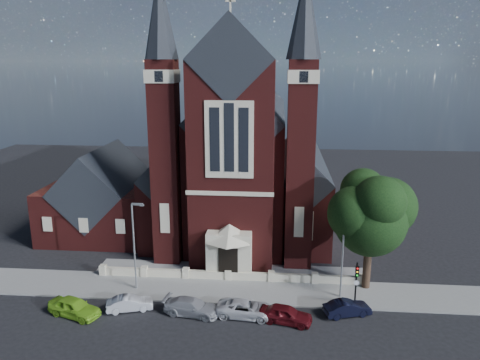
# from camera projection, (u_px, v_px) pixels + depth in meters

# --- Properties ---
(ground) EXTENTS (120.00, 120.00, 0.00)m
(ground) POSITION_uv_depth(u_px,v_px,m) (237.00, 245.00, 51.85)
(ground) COLOR black
(ground) RESTS_ON ground
(pavement_strip) EXTENTS (60.00, 5.00, 0.12)m
(pavement_strip) POSITION_uv_depth(u_px,v_px,m) (226.00, 290.00, 41.71)
(pavement_strip) COLOR slate
(pavement_strip) RESTS_ON ground
(forecourt_paving) EXTENTS (26.00, 3.00, 0.14)m
(forecourt_paving) POSITION_uv_depth(u_px,v_px,m) (231.00, 271.00, 45.57)
(forecourt_paving) COLOR slate
(forecourt_paving) RESTS_ON ground
(forecourt_wall) EXTENTS (24.00, 0.40, 0.90)m
(forecourt_wall) POSITION_uv_depth(u_px,v_px,m) (228.00, 280.00, 43.64)
(forecourt_wall) COLOR #C0B599
(forecourt_wall) RESTS_ON ground
(church) EXTENTS (20.01, 34.90, 29.20)m
(church) POSITION_uv_depth(u_px,v_px,m) (243.00, 159.00, 57.50)
(church) COLOR #501715
(church) RESTS_ON ground
(parish_hall) EXTENTS (12.00, 12.20, 10.24)m
(parish_hall) POSITION_uv_depth(u_px,v_px,m) (104.00, 200.00, 55.08)
(parish_hall) COLOR #501715
(parish_hall) RESTS_ON ground
(street_tree) EXTENTS (6.40, 6.60, 10.70)m
(street_tree) POSITION_uv_depth(u_px,v_px,m) (373.00, 216.00, 40.12)
(street_tree) COLOR black
(street_tree) RESTS_ON ground
(street_lamp_left) EXTENTS (1.16, 0.22, 8.09)m
(street_lamp_left) POSITION_uv_depth(u_px,v_px,m) (135.00, 241.00, 40.75)
(street_lamp_left) COLOR gray
(street_lamp_left) RESTS_ON ground
(street_lamp_right) EXTENTS (1.16, 0.22, 8.09)m
(street_lamp_right) POSITION_uv_depth(u_px,v_px,m) (344.00, 248.00, 39.26)
(street_lamp_right) COLOR gray
(street_lamp_right) RESTS_ON ground
(traffic_signal) EXTENTS (0.28, 0.42, 4.00)m
(traffic_signal) POSITION_uv_depth(u_px,v_px,m) (356.00, 279.00, 38.16)
(traffic_signal) COLOR black
(traffic_signal) RESTS_ON ground
(car_lime_van) EXTENTS (4.79, 3.16, 1.51)m
(car_lime_van) POSITION_uv_depth(u_px,v_px,m) (74.00, 307.00, 37.36)
(car_lime_van) COLOR #7FC126
(car_lime_van) RESTS_ON ground
(car_silver_a) EXTENTS (3.94, 2.33, 1.23)m
(car_silver_a) POSITION_uv_depth(u_px,v_px,m) (130.00, 303.00, 38.24)
(car_silver_a) COLOR #B3B7BC
(car_silver_a) RESTS_ON ground
(car_silver_b) EXTENTS (4.83, 2.62, 1.33)m
(car_silver_b) POSITION_uv_depth(u_px,v_px,m) (192.00, 307.00, 37.59)
(car_silver_b) COLOR #929399
(car_silver_b) RESTS_ON ground
(car_white_suv) EXTENTS (4.90, 2.59, 1.31)m
(car_white_suv) POSITION_uv_depth(u_px,v_px,m) (246.00, 309.00, 37.34)
(car_white_suv) COLOR silver
(car_white_suv) RESTS_ON ground
(car_dark_red) EXTENTS (4.40, 2.55, 1.41)m
(car_dark_red) POSITION_uv_depth(u_px,v_px,m) (286.00, 314.00, 36.42)
(car_dark_red) COLOR #540E13
(car_dark_red) RESTS_ON ground
(car_navy) EXTENTS (4.05, 2.42, 1.26)m
(car_navy) POSITION_uv_depth(u_px,v_px,m) (347.00, 308.00, 37.47)
(car_navy) COLOR black
(car_navy) RESTS_ON ground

